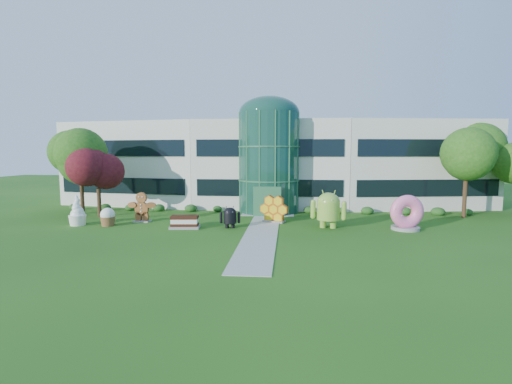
# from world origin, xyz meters

# --- Properties ---
(ground) EXTENTS (140.00, 140.00, 0.00)m
(ground) POSITION_xyz_m (0.00, 0.00, 0.00)
(ground) COLOR #215114
(ground) RESTS_ON ground
(building) EXTENTS (46.00, 15.00, 9.30)m
(building) POSITION_xyz_m (0.00, 18.00, 4.65)
(building) COLOR beige
(building) RESTS_ON ground
(atrium) EXTENTS (6.00, 6.00, 9.80)m
(atrium) POSITION_xyz_m (0.00, 12.00, 4.90)
(atrium) COLOR #194738
(atrium) RESTS_ON ground
(walkway) EXTENTS (2.40, 20.00, 0.04)m
(walkway) POSITION_xyz_m (0.00, 2.00, 0.02)
(walkway) COLOR #9E9E93
(walkway) RESTS_ON ground
(tree_red) EXTENTS (4.00, 4.00, 6.00)m
(tree_red) POSITION_xyz_m (-15.50, 7.50, 3.00)
(tree_red) COLOR #3F0C14
(tree_red) RESTS_ON ground
(trees_backdrop) EXTENTS (52.00, 8.00, 8.40)m
(trees_backdrop) POSITION_xyz_m (0.00, 13.00, 4.20)
(trees_backdrop) COLOR #1E4C13
(trees_backdrop) RESTS_ON ground
(android_green) EXTENTS (3.27, 2.55, 3.30)m
(android_green) POSITION_xyz_m (5.11, 4.12, 1.65)
(android_green) COLOR #82B239
(android_green) RESTS_ON ground
(android_black) EXTENTS (1.83, 1.35, 1.92)m
(android_black) POSITION_xyz_m (-2.61, 3.41, 0.96)
(android_black) COLOR black
(android_black) RESTS_ON ground
(donut) EXTENTS (2.81, 1.68, 2.75)m
(donut) POSITION_xyz_m (10.97, 3.92, 1.37)
(donut) COLOR pink
(donut) RESTS_ON ground
(gingerbread) EXTENTS (2.83, 1.20, 2.57)m
(gingerbread) POSITION_xyz_m (-10.58, 5.40, 1.29)
(gingerbread) COLOR brown
(gingerbread) RESTS_ON ground
(ice_cream_sandwich) EXTENTS (2.39, 1.37, 1.02)m
(ice_cream_sandwich) POSITION_xyz_m (-6.12, 2.91, 0.51)
(ice_cream_sandwich) COLOR black
(ice_cream_sandwich) RESTS_ON ground
(honeycomb) EXTENTS (2.80, 1.75, 2.07)m
(honeycomb) POSITION_xyz_m (0.76, 6.16, 1.04)
(honeycomb) COLOR yellow
(honeycomb) RESTS_ON ground
(froyo) EXTENTS (1.95, 1.95, 2.51)m
(froyo) POSITION_xyz_m (-15.23, 3.43, 1.26)
(froyo) COLOR white
(froyo) RESTS_ON ground
(cupcake) EXTENTS (1.60, 1.60, 1.49)m
(cupcake) POSITION_xyz_m (-12.62, 3.37, 0.75)
(cupcake) COLOR white
(cupcake) RESTS_ON ground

